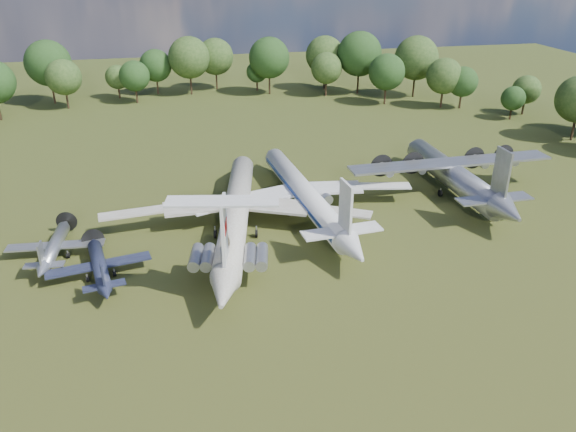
{
  "coord_description": "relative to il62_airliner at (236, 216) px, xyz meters",
  "views": [
    {
      "loc": [
        -4.58,
        -69.32,
        36.86
      ],
      "look_at": [
        9.27,
        -4.4,
        5.0
      ],
      "focal_mm": 35.0,
      "sensor_mm": 36.0,
      "label": 1
    }
  ],
  "objects": [
    {
      "name": "ground",
      "position": [
        -3.19,
        -2.44,
        -2.46
      ],
      "size": [
        300.0,
        300.0,
        0.0
      ],
      "primitive_type": "plane",
      "color": "#294015",
      "rests_on": "ground"
    },
    {
      "name": "person_on_il62",
      "position": [
        -2.61,
        -13.54,
        3.27
      ],
      "size": [
        0.66,
        0.5,
        1.61
      ],
      "primitive_type": "imported",
      "rotation": [
        0.0,
        0.0,
        2.93
      ],
      "color": "olive",
      "rests_on": "il62_airliner"
    },
    {
      "name": "small_prop_northwest",
      "position": [
        -24.22,
        -2.6,
        -1.22
      ],
      "size": [
        13.6,
        17.79,
        2.49
      ],
      "primitive_type": null,
      "rotation": [
        0.0,
        0.0,
        -0.07
      ],
      "color": "#9C9FA4",
      "rests_on": "ground"
    },
    {
      "name": "small_prop_west",
      "position": [
        -18.03,
        -9.03,
        -1.21
      ],
      "size": [
        15.61,
        19.21,
        2.51
      ],
      "primitive_type": null,
      "rotation": [
        0.0,
        0.0,
        0.19
      ],
      "color": "black",
      "rests_on": "ground"
    },
    {
      "name": "il62_airliner",
      "position": [
        0.0,
        0.0,
        0.0
      ],
      "size": [
        47.43,
        56.62,
        4.93
      ],
      "primitive_type": null,
      "rotation": [
        0.0,
        0.0,
        -0.19
      ],
      "color": "silver",
      "rests_on": "ground"
    },
    {
      "name": "tu104_jet",
      "position": [
        11.07,
        4.63,
        -0.15
      ],
      "size": [
        38.61,
        49.14,
        4.63
      ],
      "primitive_type": null,
      "rotation": [
        0.0,
        0.0,
        0.09
      ],
      "color": "silver",
      "rests_on": "ground"
    },
    {
      "name": "an12_transport",
      "position": [
        36.61,
        6.57,
        0.08
      ],
      "size": [
        35.32,
        39.33,
        5.09
      ],
      "primitive_type": null,
      "rotation": [
        0.0,
        0.0,
        0.02
      ],
      "color": "#9D9FA4",
      "rests_on": "ground"
    }
  ]
}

